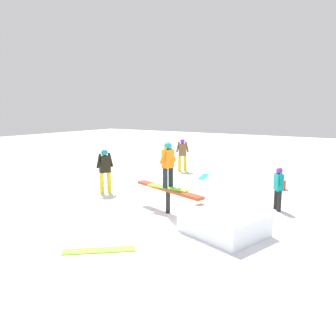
{
  "coord_description": "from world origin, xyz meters",
  "views": [
    {
      "loc": [
        -5.09,
        7.81,
        3.05
      ],
      "look_at": [
        0.0,
        0.0,
        1.35
      ],
      "focal_mm": 35.0,
      "sensor_mm": 36.0,
      "label": 1
    }
  ],
  "objects_px": {
    "bystander_brown": "(182,153)",
    "loose_snowboard_cyan": "(204,177)",
    "rail_feature": "(168,192)",
    "loose_snowboard_white": "(118,175)",
    "backpack_on_snow": "(283,185)",
    "main_rider_on_rail": "(168,165)",
    "bystander_teal": "(278,186)",
    "bystander_black": "(105,169)",
    "loose_snowboard_lime": "(99,250)"
  },
  "relations": [
    {
      "from": "bystander_brown",
      "to": "loose_snowboard_white",
      "type": "bearing_deg",
      "value": -166.74
    },
    {
      "from": "main_rider_on_rail",
      "to": "loose_snowboard_lime",
      "type": "bearing_deg",
      "value": 98.11
    },
    {
      "from": "rail_feature",
      "to": "loose_snowboard_lime",
      "type": "bearing_deg",
      "value": 110.38
    },
    {
      "from": "loose_snowboard_white",
      "to": "backpack_on_snow",
      "type": "bearing_deg",
      "value": 131.78
    },
    {
      "from": "rail_feature",
      "to": "loose_snowboard_white",
      "type": "height_order",
      "value": "rail_feature"
    },
    {
      "from": "bystander_brown",
      "to": "loose_snowboard_cyan",
      "type": "xyz_separation_m",
      "value": [
        -1.51,
        0.65,
        -0.89
      ]
    },
    {
      "from": "bystander_brown",
      "to": "backpack_on_snow",
      "type": "distance_m",
      "value": 5.27
    },
    {
      "from": "main_rider_on_rail",
      "to": "loose_snowboard_cyan",
      "type": "xyz_separation_m",
      "value": [
        1.49,
        -5.25,
        -1.42
      ]
    },
    {
      "from": "bystander_teal",
      "to": "backpack_on_snow",
      "type": "bearing_deg",
      "value": -26.0
    },
    {
      "from": "loose_snowboard_lime",
      "to": "loose_snowboard_cyan",
      "type": "xyz_separation_m",
      "value": [
        1.67,
        -8.28,
        0.0
      ]
    },
    {
      "from": "main_rider_on_rail",
      "to": "loose_snowboard_lime",
      "type": "xyz_separation_m",
      "value": [
        -0.19,
        3.03,
        -1.42
      ]
    },
    {
      "from": "bystander_black",
      "to": "backpack_on_snow",
      "type": "distance_m",
      "value": 6.73
    },
    {
      "from": "loose_snowboard_cyan",
      "to": "main_rider_on_rail",
      "type": "bearing_deg",
      "value": -179.49
    },
    {
      "from": "bystander_brown",
      "to": "loose_snowboard_lime",
      "type": "height_order",
      "value": "bystander_brown"
    },
    {
      "from": "backpack_on_snow",
      "to": "main_rider_on_rail",
      "type": "bearing_deg",
      "value": 148.2
    },
    {
      "from": "bystander_black",
      "to": "bystander_brown",
      "type": "xyz_separation_m",
      "value": [
        -0.18,
        -5.2,
        -0.01
      ]
    },
    {
      "from": "bystander_brown",
      "to": "loose_snowboard_cyan",
      "type": "bearing_deg",
      "value": -62.15
    },
    {
      "from": "loose_snowboard_lime",
      "to": "loose_snowboard_cyan",
      "type": "relative_size",
      "value": 1.23
    },
    {
      "from": "main_rider_on_rail",
      "to": "backpack_on_snow",
      "type": "xyz_separation_m",
      "value": [
        -2.11,
        -4.8,
        -1.26
      ]
    },
    {
      "from": "rail_feature",
      "to": "loose_snowboard_cyan",
      "type": "xyz_separation_m",
      "value": [
        1.49,
        -5.25,
        -0.64
      ]
    },
    {
      "from": "bystander_black",
      "to": "loose_snowboard_cyan",
      "type": "bearing_deg",
      "value": -178.08
    },
    {
      "from": "bystander_black",
      "to": "bystander_brown",
      "type": "height_order",
      "value": "bystander_black"
    },
    {
      "from": "rail_feature",
      "to": "bystander_brown",
      "type": "height_order",
      "value": "bystander_brown"
    },
    {
      "from": "loose_snowboard_cyan",
      "to": "bystander_brown",
      "type": "bearing_deg",
      "value": 51.47
    },
    {
      "from": "main_rider_on_rail",
      "to": "bystander_brown",
      "type": "height_order",
      "value": "main_rider_on_rail"
    },
    {
      "from": "bystander_black",
      "to": "loose_snowboard_cyan",
      "type": "xyz_separation_m",
      "value": [
        -1.69,
        -4.56,
        -0.89
      ]
    },
    {
      "from": "loose_snowboard_cyan",
      "to": "backpack_on_snow",
      "type": "height_order",
      "value": "backpack_on_snow"
    },
    {
      "from": "backpack_on_snow",
      "to": "loose_snowboard_cyan",
      "type": "bearing_deg",
      "value": 74.86
    },
    {
      "from": "main_rider_on_rail",
      "to": "loose_snowboard_lime",
      "type": "relative_size",
      "value": 0.9
    },
    {
      "from": "main_rider_on_rail",
      "to": "bystander_teal",
      "type": "bearing_deg",
      "value": -137.75
    },
    {
      "from": "loose_snowboard_cyan",
      "to": "loose_snowboard_white",
      "type": "relative_size",
      "value": 0.83
    },
    {
      "from": "rail_feature",
      "to": "main_rider_on_rail",
      "type": "bearing_deg",
      "value": 0.0
    },
    {
      "from": "bystander_teal",
      "to": "backpack_on_snow",
      "type": "distance_m",
      "value": 2.87
    },
    {
      "from": "main_rider_on_rail",
      "to": "loose_snowboard_cyan",
      "type": "bearing_deg",
      "value": -69.58
    },
    {
      "from": "main_rider_on_rail",
      "to": "bystander_black",
      "type": "height_order",
      "value": "main_rider_on_rail"
    },
    {
      "from": "loose_snowboard_white",
      "to": "bystander_brown",
      "type": "bearing_deg",
      "value": 172.53
    },
    {
      "from": "rail_feature",
      "to": "backpack_on_snow",
      "type": "bearing_deg",
      "value": -96.83
    },
    {
      "from": "bystander_black",
      "to": "loose_snowboard_white",
      "type": "xyz_separation_m",
      "value": [
        1.78,
        -2.68,
        -0.89
      ]
    },
    {
      "from": "loose_snowboard_lime",
      "to": "bystander_brown",
      "type": "bearing_deg",
      "value": 69.46
    },
    {
      "from": "main_rider_on_rail",
      "to": "bystander_brown",
      "type": "xyz_separation_m",
      "value": [
        3.0,
        -5.9,
        -0.53
      ]
    },
    {
      "from": "backpack_on_snow",
      "to": "bystander_black",
      "type": "bearing_deg",
      "value": 119.81
    },
    {
      "from": "main_rider_on_rail",
      "to": "bystander_teal",
      "type": "xyz_separation_m",
      "value": [
        -2.64,
        -2.04,
        -0.69
      ]
    },
    {
      "from": "rail_feature",
      "to": "bystander_black",
      "type": "relative_size",
      "value": 1.66
    },
    {
      "from": "bystander_brown",
      "to": "bystander_black",
      "type": "bearing_deg",
      "value": -130.85
    },
    {
      "from": "main_rider_on_rail",
      "to": "loose_snowboard_white",
      "type": "relative_size",
      "value": 0.92
    },
    {
      "from": "main_rider_on_rail",
      "to": "backpack_on_snow",
      "type": "relative_size",
      "value": 4.12
    },
    {
      "from": "bystander_black",
      "to": "loose_snowboard_lime",
      "type": "bearing_deg",
      "value": 64.26
    },
    {
      "from": "bystander_teal",
      "to": "loose_snowboard_white",
      "type": "xyz_separation_m",
      "value": [
        7.6,
        -1.33,
        -0.73
      ]
    },
    {
      "from": "loose_snowboard_white",
      "to": "bystander_black",
      "type": "bearing_deg",
      "value": 63.95
    },
    {
      "from": "main_rider_on_rail",
      "to": "loose_snowboard_cyan",
      "type": "height_order",
      "value": "main_rider_on_rail"
    }
  ]
}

